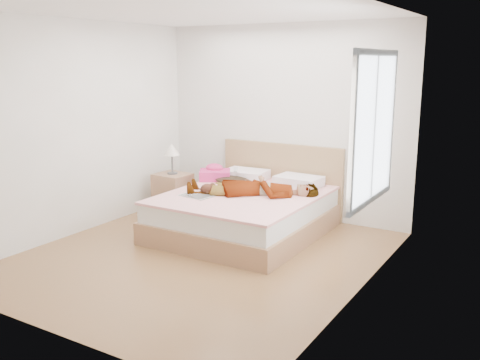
{
  "coord_description": "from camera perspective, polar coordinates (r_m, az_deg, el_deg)",
  "views": [
    {
      "loc": [
        3.26,
        -4.54,
        2.1
      ],
      "look_at": [
        0.0,
        0.85,
        0.7
      ],
      "focal_mm": 40.0,
      "sensor_mm": 36.0,
      "label": 1
    }
  ],
  "objects": [
    {
      "name": "ground",
      "position": [
        5.97,
        -4.26,
        -8.1
      ],
      "size": [
        4.0,
        4.0,
        0.0
      ],
      "primitive_type": "plane",
      "color": "#57371B",
      "rests_on": "ground"
    },
    {
      "name": "woman",
      "position": [
        6.55,
        1.45,
        -0.52
      ],
      "size": [
        1.72,
        1.23,
        0.22
      ],
      "primitive_type": "imported",
      "rotation": [
        0.0,
        0.0,
        -1.14
      ],
      "color": "white",
      "rests_on": "bed"
    },
    {
      "name": "hair",
      "position": [
        7.23,
        -0.71,
        0.15
      ],
      "size": [
        0.49,
        0.58,
        0.08
      ],
      "primitive_type": "ellipsoid",
      "rotation": [
        0.0,
        0.0,
        -0.09
      ],
      "color": "black",
      "rests_on": "bed"
    },
    {
      "name": "phone",
      "position": [
        7.12,
        -0.45,
        1.12
      ],
      "size": [
        0.08,
        0.1,
        0.05
      ],
      "primitive_type": "cube",
      "rotation": [
        0.44,
        0.0,
        0.43
      ],
      "color": "silver",
      "rests_on": "bed"
    },
    {
      "name": "room_shell",
      "position": [
        5.1,
        14.08,
        5.39
      ],
      "size": [
        4.0,
        4.0,
        4.0
      ],
      "color": "white",
      "rests_on": "ground"
    },
    {
      "name": "bed",
      "position": [
        6.71,
        0.82,
        -3.24
      ],
      "size": [
        1.8,
        2.08,
        1.0
      ],
      "color": "#885F3E",
      "rests_on": "ground"
    },
    {
      "name": "towel",
      "position": [
        7.34,
        -2.71,
        0.72
      ],
      "size": [
        0.53,
        0.5,
        0.22
      ],
      "color": "#CF3881",
      "rests_on": "bed"
    },
    {
      "name": "magazine",
      "position": [
        6.47,
        -4.67,
        -1.65
      ],
      "size": [
        0.42,
        0.31,
        0.02
      ],
      "color": "white",
      "rests_on": "bed"
    },
    {
      "name": "coffee_mug",
      "position": [
        6.58,
        -3.02,
        -1.04
      ],
      "size": [
        0.12,
        0.08,
        0.09
      ],
      "color": "white",
      "rests_on": "bed"
    },
    {
      "name": "plush_toy",
      "position": [
        6.56,
        -3.44,
        -0.91
      ],
      "size": [
        0.18,
        0.25,
        0.13
      ],
      "color": "black",
      "rests_on": "bed"
    },
    {
      "name": "nightstand",
      "position": [
        7.58,
        -7.17,
        -1.07
      ],
      "size": [
        0.49,
        0.44,
        0.99
      ],
      "color": "brown",
      "rests_on": "ground"
    }
  ]
}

